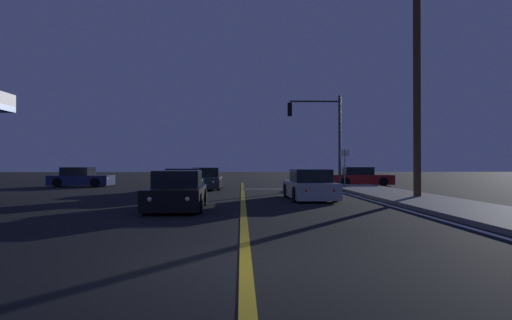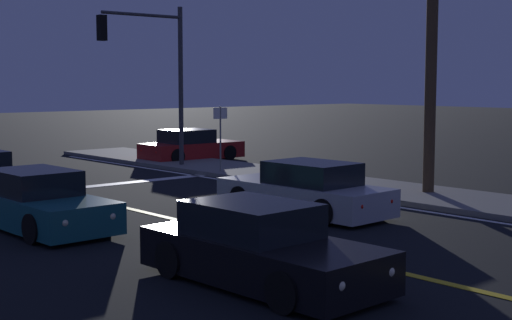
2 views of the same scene
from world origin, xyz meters
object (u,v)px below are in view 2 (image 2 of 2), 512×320
at_px(car_lead_oncoming_teal, 38,204).
at_px(traffic_signal_near_right, 154,62).
at_px(car_parked_curb_silver, 305,191).
at_px(car_side_waiting_black, 260,249).
at_px(car_mid_block_red, 191,147).
at_px(utility_pole_right, 433,6).
at_px(street_sign_corner, 220,129).

bearing_deg(car_lead_oncoming_teal, traffic_signal_near_right, -138.45).
distance_m(car_parked_curb_silver, car_side_waiting_black, 6.73).
xyz_separation_m(car_mid_block_red, car_lead_oncoming_teal, (-11.54, -9.81, -0.00)).
xyz_separation_m(utility_pole_right, street_sign_corner, (-1.40, 7.93, -3.83)).
distance_m(traffic_signal_near_right, utility_pole_right, 11.06).
xyz_separation_m(car_parked_curb_silver, street_sign_corner, (3.31, 7.57, 1.09)).
height_order(car_lead_oncoming_teal, utility_pole_right, utility_pole_right).
relative_size(car_lead_oncoming_teal, street_sign_corner, 1.81).
bearing_deg(car_parked_curb_silver, car_side_waiting_black, -143.55).
bearing_deg(car_side_waiting_black, utility_pole_right, -160.62).
relative_size(car_parked_curb_silver, utility_pole_right, 0.45).
bearing_deg(car_parked_curb_silver, car_mid_block_red, 63.93).
height_order(car_lead_oncoming_teal, car_side_waiting_black, same).
height_order(car_mid_block_red, street_sign_corner, street_sign_corner).
bearing_deg(traffic_signal_near_right, car_parked_curb_silver, 77.03).
relative_size(car_mid_block_red, car_lead_oncoming_teal, 0.97).
bearing_deg(traffic_signal_near_right, street_sign_corner, 108.20).
distance_m(car_side_waiting_black, utility_pole_right, 11.76).
height_order(utility_pole_right, street_sign_corner, utility_pole_right).
height_order(car_parked_curb_silver, car_lead_oncoming_teal, same).
height_order(car_lead_oncoming_teal, traffic_signal_near_right, traffic_signal_near_right).
bearing_deg(street_sign_corner, car_parked_curb_silver, -113.62).
distance_m(car_mid_block_red, car_parked_curb_silver, 13.64).
bearing_deg(utility_pole_right, street_sign_corner, 100.02).
bearing_deg(car_parked_curb_silver, utility_pole_right, -6.28).
bearing_deg(traffic_signal_near_right, car_mid_block_red, -146.92).
bearing_deg(car_lead_oncoming_teal, car_side_waiting_black, 94.41).
distance_m(car_mid_block_red, traffic_signal_near_right, 5.19).
relative_size(car_parked_curb_silver, car_lead_oncoming_teal, 1.06).
relative_size(traffic_signal_near_right, street_sign_corner, 2.49).
height_order(car_side_waiting_black, traffic_signal_near_right, traffic_signal_near_right).
distance_m(utility_pole_right, street_sign_corner, 8.91).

